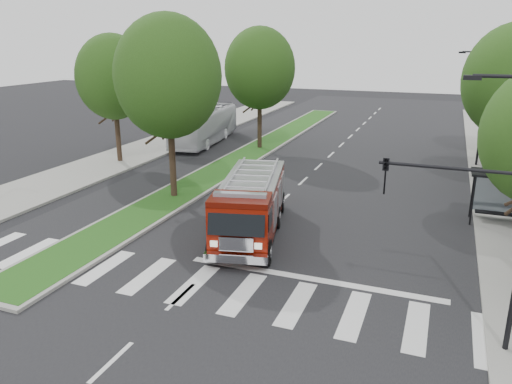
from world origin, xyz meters
TOP-DOWN VIEW (x-y plane):
  - ground at (0.00, 0.00)m, footprint 140.00×140.00m
  - sidewalk_left at (-14.50, 10.00)m, footprint 5.00×80.00m
  - median at (-6.00, 18.00)m, footprint 3.00×50.00m
  - bus_shelter at (11.20, 8.15)m, footprint 3.20×1.60m
  - tree_right_far at (11.50, 24.00)m, footprint 5.00×5.00m
  - tree_median_near at (-6.00, 6.00)m, footprint 5.80×5.80m
  - tree_median_far at (-6.00, 20.00)m, footprint 5.60×5.60m
  - tree_left_mid at (-14.00, 12.00)m, footprint 5.20×5.20m
  - streetlight_right_near at (9.61, -3.50)m, footprint 4.08×0.22m
  - streetlight_right_far at (10.35, 20.00)m, footprint 2.11×0.20m
  - fire_engine at (0.12, 2.52)m, footprint 4.35×8.76m
  - city_bus at (-11.36, 20.75)m, footprint 3.82×11.10m

SIDE VIEW (x-z plane):
  - ground at x=0.00m, z-range 0.00..0.00m
  - sidewalk_left at x=-14.50m, z-range 0.00..0.15m
  - median at x=-6.00m, z-range 0.00..0.16m
  - fire_engine at x=0.12m, z-range -0.06..2.86m
  - city_bus at x=-11.36m, z-range 0.00..3.03m
  - bus_shelter at x=11.20m, z-range 0.73..3.34m
  - streetlight_right_far at x=10.35m, z-range 0.48..8.48m
  - streetlight_right_near at x=9.61m, z-range 0.67..8.67m
  - tree_right_far at x=11.50m, z-range 1.47..10.20m
  - tree_left_mid at x=-14.00m, z-range 1.58..10.74m
  - tree_median_far at x=-6.00m, z-range 1.63..11.35m
  - tree_median_near at x=-6.00m, z-range 1.73..11.89m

